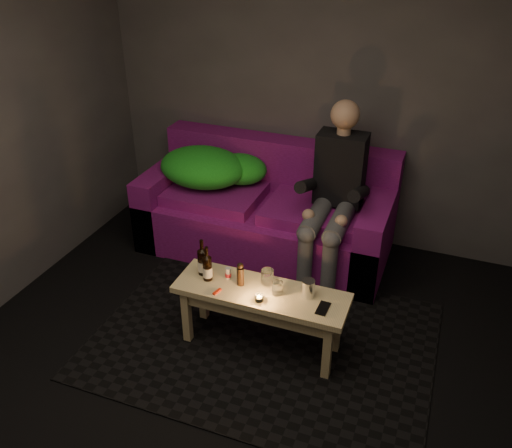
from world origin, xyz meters
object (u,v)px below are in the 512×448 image
(coffee_table, at_px, (261,301))
(person, at_px, (334,192))
(steel_cup, at_px, (308,288))
(sofa, at_px, (268,213))
(beer_bottle_a, at_px, (203,261))
(beer_bottle_b, at_px, (207,268))

(coffee_table, bearing_deg, person, 79.27)
(person, height_order, steel_cup, person)
(steel_cup, bearing_deg, coffee_table, -169.66)
(sofa, height_order, steel_cup, sofa)
(sofa, distance_m, coffee_table, 1.29)
(beer_bottle_a, distance_m, steel_cup, 0.73)
(beer_bottle_b, bearing_deg, person, 61.68)
(person, distance_m, coffee_table, 1.13)
(sofa, bearing_deg, beer_bottle_b, -88.64)
(beer_bottle_a, relative_size, beer_bottle_b, 1.05)
(beer_bottle_a, xyz_separation_m, steel_cup, (0.73, 0.02, -0.04))
(person, relative_size, beer_bottle_b, 5.53)
(sofa, height_order, beer_bottle_a, sofa)
(person, bearing_deg, sofa, 164.25)
(coffee_table, xyz_separation_m, steel_cup, (0.30, 0.05, 0.14))
(beer_bottle_a, bearing_deg, sofa, 88.60)
(sofa, bearing_deg, beer_bottle_a, -91.40)
(person, relative_size, coffee_table, 1.22)
(sofa, distance_m, beer_bottle_a, 1.21)
(person, distance_m, beer_bottle_a, 1.21)
(sofa, relative_size, coffee_table, 1.82)
(coffee_table, height_order, beer_bottle_a, beer_bottle_a)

